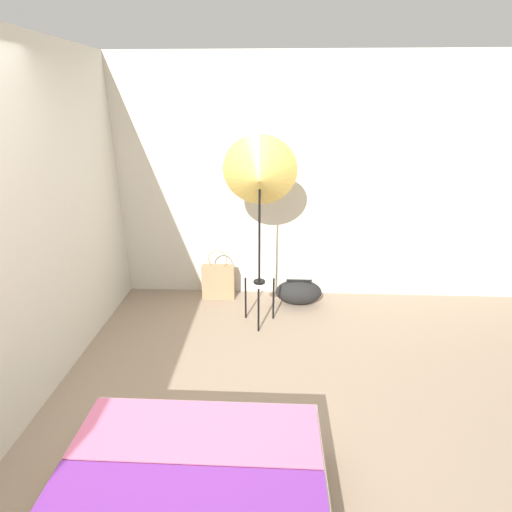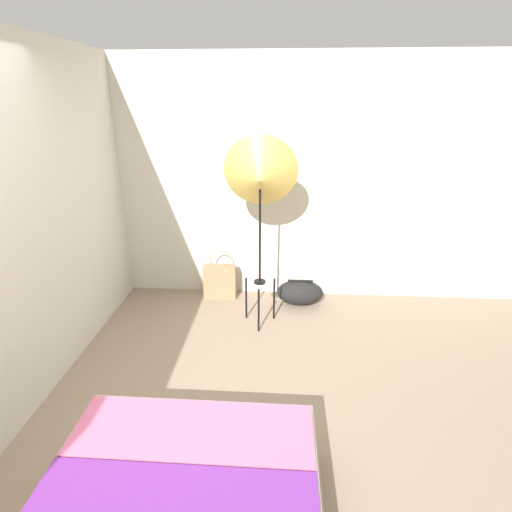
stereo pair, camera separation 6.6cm
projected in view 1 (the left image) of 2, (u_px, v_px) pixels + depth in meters
ground_plane at (196, 484)px, 2.39m from camera, size 14.00×14.00×0.00m
wall_back at (234, 183)px, 4.34m from camera, size 8.00×0.05×2.60m
wall_side_left at (35, 224)px, 2.90m from camera, size 0.05×8.00×2.60m
photo_umbrella at (260, 177)px, 3.58m from camera, size 0.69×0.38×1.87m
tote_bag at (218, 281)px, 4.56m from camera, size 0.37×0.12×0.59m
duffel_bag at (299, 292)px, 4.45m from camera, size 0.51×0.28×0.29m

